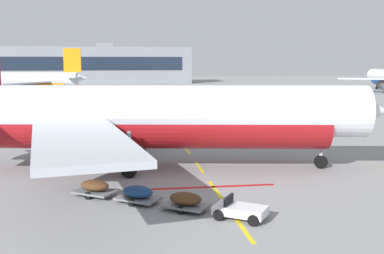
# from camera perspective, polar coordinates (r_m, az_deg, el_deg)

# --- Properties ---
(ground) EXTENTS (400.00, 400.00, 0.00)m
(ground) POSITION_cam_1_polar(r_m,az_deg,el_deg) (54.15, 22.26, -0.90)
(ground) COLOR gray
(apron_paint_markings) EXTENTS (8.00, 92.02, 0.01)m
(apron_paint_markings) POSITION_cam_1_polar(r_m,az_deg,el_deg) (42.72, -0.84, -2.55)
(apron_paint_markings) COLOR yellow
(apron_paint_markings) RESTS_ON ground
(airliner_foreground) EXTENTS (34.76, 34.19, 12.20)m
(airliner_foreground) POSITION_cam_1_polar(r_m,az_deg,el_deg) (34.11, -4.83, 1.41)
(airliner_foreground) COLOR silver
(airliner_foreground) RESTS_ON ground
(airliner_mid_left) EXTENTS (30.91, 30.39, 10.85)m
(airliner_mid_left) POSITION_cam_1_polar(r_m,az_deg,el_deg) (111.62, -20.45, 5.35)
(airliner_mid_left) COLOR silver
(airliner_mid_left) RESTS_ON ground
(baggage_train) EXTENTS (10.43, 7.70, 1.14)m
(baggage_train) POSITION_cam_1_polar(r_m,az_deg,el_deg) (25.58, -3.77, -8.67)
(baggage_train) COLOR silver
(baggage_train) RESTS_ON ground
(terminal_satellite) EXTENTS (88.61, 19.00, 14.63)m
(terminal_satellite) POSITION_cam_1_polar(r_m,az_deg,el_deg) (176.25, -14.99, 7.40)
(terminal_satellite) COLOR gray
(terminal_satellite) RESTS_ON ground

